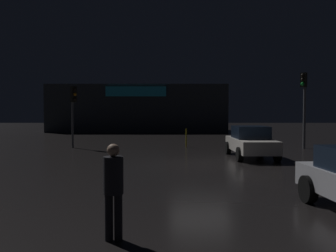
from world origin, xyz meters
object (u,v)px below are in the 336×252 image
object	(u,v)px
car_far	(250,142)
traffic_signal_cross_left	(73,103)
store_building	(138,109)
pedestrian	(113,185)
traffic_signal_cross_right	(304,97)

from	to	relation	value
car_far	traffic_signal_cross_left	bearing A→B (deg)	154.69
store_building	pedestrian	xyz separation A→B (m)	(2.50, -35.70, -1.68)
traffic_signal_cross_left	pedestrian	bearing A→B (deg)	-72.79
store_building	pedestrian	world-z (taller)	store_building
store_building	car_far	world-z (taller)	store_building
store_building	traffic_signal_cross_right	distance (m)	23.34
traffic_signal_cross_left	car_far	world-z (taller)	traffic_signal_cross_left
store_building	traffic_signal_cross_right	xyz separation A→B (m)	(11.68, -20.21, 0.51)
traffic_signal_cross_left	pedestrian	distance (m)	16.65
store_building	car_far	size ratio (longest dim) A/B	4.59
pedestrian	store_building	bearing A→B (deg)	94.01
car_far	pedestrian	distance (m)	12.20
traffic_signal_cross_left	car_far	distance (m)	11.07
store_building	car_far	bearing A→B (deg)	-73.13
traffic_signal_cross_right	pedestrian	size ratio (longest dim) A/B	2.77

